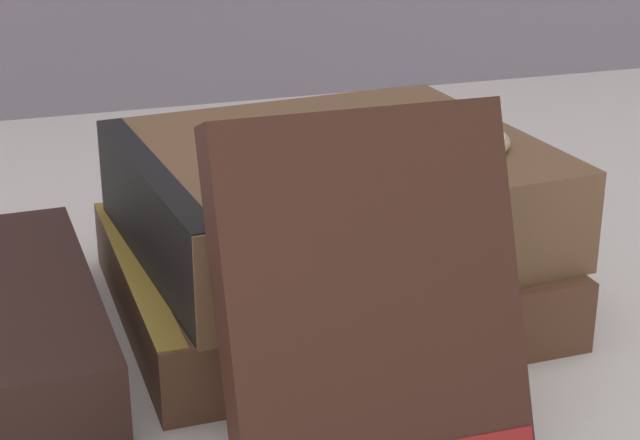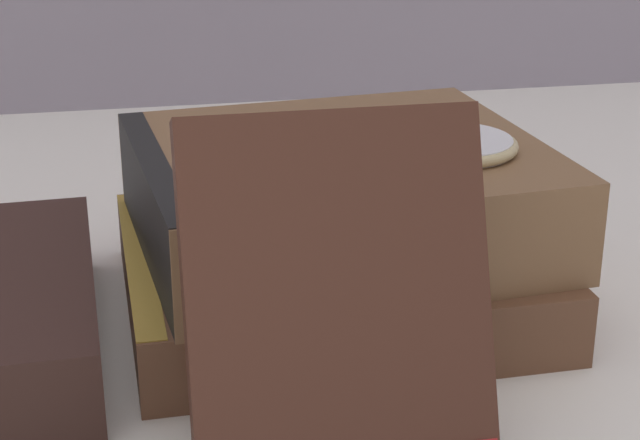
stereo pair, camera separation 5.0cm
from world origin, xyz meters
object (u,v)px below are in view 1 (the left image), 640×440
book_flat_bottom (313,274)px  pocket_watch (447,140)px  book_flat_top (322,194)px  book_leaning_front (370,310)px

book_flat_bottom → pocket_watch: pocket_watch is taller
book_flat_top → pocket_watch: 0.06m
book_flat_bottom → book_flat_top: book_flat_top is taller
book_flat_top → pocket_watch: bearing=-23.4°
book_flat_top → pocket_watch: pocket_watch is taller
book_flat_bottom → book_flat_top: size_ratio=0.99×
book_leaning_front → book_flat_top: bearing=79.9°
book_flat_bottom → book_leaning_front: (-0.02, -0.12, 0.04)m
book_flat_bottom → book_leaning_front: 0.13m
pocket_watch → book_flat_top: bearing=162.3°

